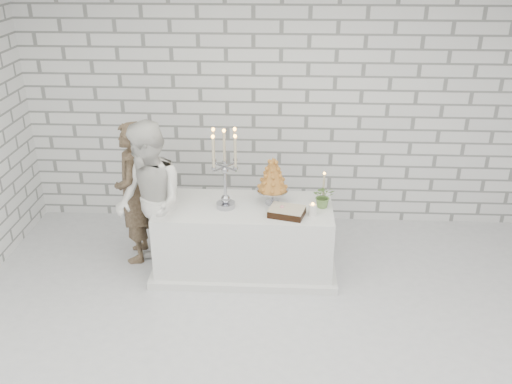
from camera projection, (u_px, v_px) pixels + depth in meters
name	position (u px, v px, depth m)	size (l,w,h in m)	color
ground	(274.00, 349.00, 4.89)	(6.00, 5.00, 0.01)	silver
wall_back	(280.00, 102.00, 6.53)	(6.00, 0.01, 3.00)	white
cake_table	(245.00, 238.00, 5.91)	(1.80, 0.80, 0.75)	white
groom	(133.00, 193.00, 5.98)	(0.57, 0.37, 1.56)	#3C2E21
bride	(150.00, 203.00, 5.62)	(0.81, 0.63, 1.67)	white
candelabra	(225.00, 169.00, 5.55)	(0.34, 0.34, 0.84)	#A3A4AE
croquembouche	(273.00, 181.00, 5.71)	(0.33, 0.33, 0.51)	#A26124
chocolate_cake	(287.00, 212.00, 5.55)	(0.34, 0.24, 0.08)	black
pillar_candle	(313.00, 210.00, 5.54)	(0.08, 0.08, 0.12)	white
extra_taper	(324.00, 189.00, 5.76)	(0.06, 0.06, 0.32)	#C2B292
flowers	(324.00, 196.00, 5.69)	(0.22, 0.19, 0.24)	#537E41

